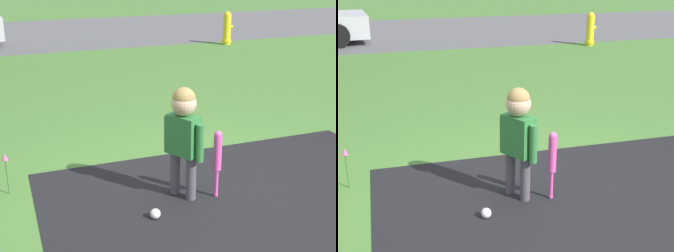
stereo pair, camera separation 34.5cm
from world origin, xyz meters
The scene contains 6 objects.
ground_plane centered at (0.00, 0.00, 0.00)m, with size 60.00×60.00×0.00m, color #477533.
street_strip centered at (0.00, 10.46, 0.00)m, with size 40.00×6.00×0.01m.
child centered at (-0.36, 0.03, 0.69)m, with size 0.28×0.38×1.06m.
baseball_bat centered at (-0.07, -0.09, 0.43)m, with size 0.08×0.08×0.66m.
sports_ball centered at (-0.73, -0.26, 0.05)m, with size 0.09×0.09×0.09m.
fire_hydrant centered at (3.68, 7.05, 0.40)m, with size 0.27×0.24×0.82m.
Camera 1 is at (-1.85, -3.58, 2.13)m, focal length 50.00 mm.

